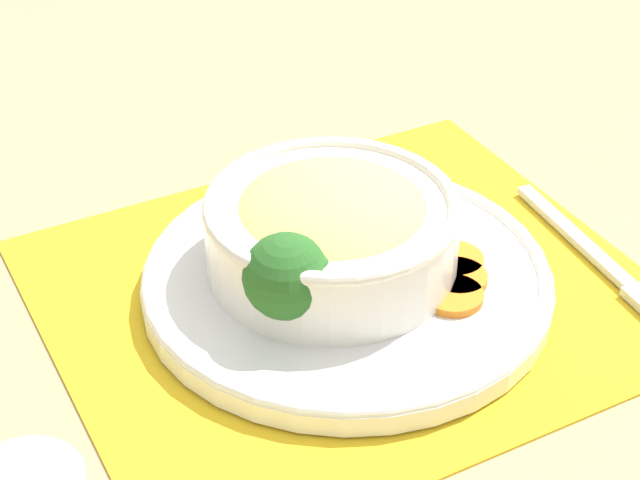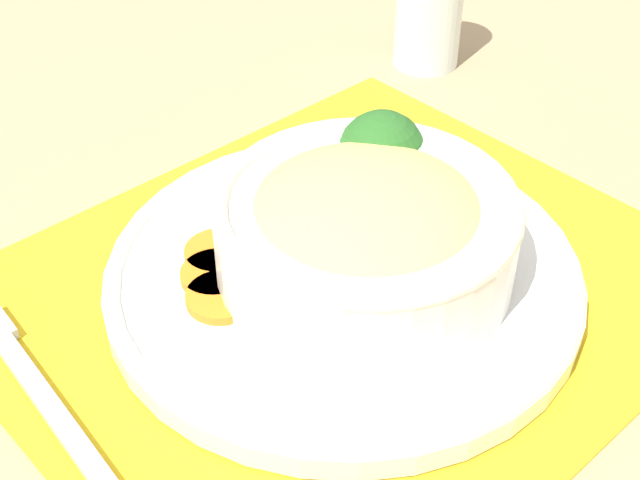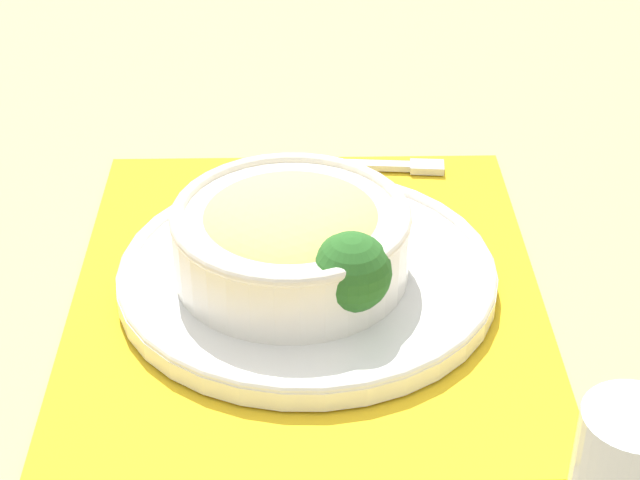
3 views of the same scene
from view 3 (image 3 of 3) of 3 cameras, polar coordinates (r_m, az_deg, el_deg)
name	(u,v)px [view 3 (image 3 of 3)]	position (r m, az deg, el deg)	size (l,w,h in m)	color
ground_plane	(307,288)	(0.88, -0.68, -2.58)	(4.00, 4.00, 0.00)	tan
placemat	(307,286)	(0.87, -0.68, -2.48)	(0.48, 0.43, 0.00)	yellow
plate	(307,273)	(0.87, -0.69, -1.76)	(0.31, 0.31, 0.02)	white
bowl	(291,236)	(0.84, -1.56, 0.24)	(0.19, 0.19, 0.07)	silver
broccoli_floret	(352,273)	(0.79, 1.69, -1.76)	(0.06, 0.06, 0.07)	#84AD5B
carrot_slice_near	(381,229)	(0.91, 3.25, 0.57)	(0.05, 0.05, 0.01)	orange
carrot_slice_middle	(361,220)	(0.92, 2.20, 1.06)	(0.05, 0.05, 0.01)	orange
carrot_slice_far	(338,214)	(0.93, 0.97, 1.38)	(0.05, 0.05, 0.01)	orange
fork	(369,165)	(1.04, 2.61, 4.00)	(0.02, 0.18, 0.01)	#B7B7BC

